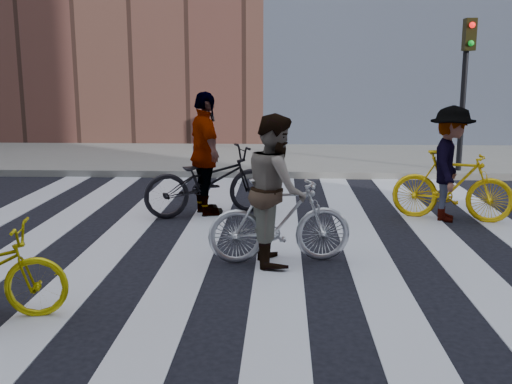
# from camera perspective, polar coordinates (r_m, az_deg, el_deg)

# --- Properties ---
(ground) EXTENTS (100.00, 100.00, 0.00)m
(ground) POSITION_cam_1_polar(r_m,az_deg,el_deg) (7.97, -1.74, -5.02)
(ground) COLOR black
(ground) RESTS_ON ground
(sidewalk_far) EXTENTS (100.00, 5.00, 0.15)m
(sidewalk_far) POSITION_cam_1_polar(r_m,az_deg,el_deg) (15.29, 0.37, 3.20)
(sidewalk_far) COLOR gray
(sidewalk_far) RESTS_ON ground
(zebra_crosswalk) EXTENTS (8.25, 10.00, 0.01)m
(zebra_crosswalk) POSITION_cam_1_polar(r_m,az_deg,el_deg) (7.97, -1.74, -4.98)
(zebra_crosswalk) COLOR silver
(zebra_crosswalk) RESTS_ON ground
(traffic_signal) EXTENTS (0.22, 0.42, 3.33)m
(traffic_signal) POSITION_cam_1_polar(r_m,az_deg,el_deg) (13.50, 19.37, 10.88)
(traffic_signal) COLOR black
(traffic_signal) RESTS_ON ground
(bike_silver_mid) EXTENTS (1.76, 0.74, 1.03)m
(bike_silver_mid) POSITION_cam_1_polar(r_m,az_deg,el_deg) (7.13, 2.28, -2.73)
(bike_silver_mid) COLOR silver
(bike_silver_mid) RESTS_ON ground
(bike_yellow_right) EXTENTS (1.86, 1.01, 1.08)m
(bike_yellow_right) POSITION_cam_1_polar(r_m,az_deg,el_deg) (9.62, 18.18, 0.56)
(bike_yellow_right) COLOR yellow
(bike_yellow_right) RESTS_ON ground
(bike_dark_rear) EXTENTS (2.21, 1.50, 1.10)m
(bike_dark_rear) POSITION_cam_1_polar(r_m,az_deg,el_deg) (9.52, -4.49, 1.05)
(bike_dark_rear) COLOR black
(bike_dark_rear) RESTS_ON ground
(rider_mid) EXTENTS (0.80, 0.96, 1.78)m
(rider_mid) POSITION_cam_1_polar(r_m,az_deg,el_deg) (7.05, 1.90, 0.25)
(rider_mid) COLOR slate
(rider_mid) RESTS_ON ground
(rider_right) EXTENTS (0.96, 1.28, 1.76)m
(rider_right) POSITION_cam_1_polar(r_m,az_deg,el_deg) (9.55, 18.02, 2.56)
(rider_right) COLOR slate
(rider_right) RESTS_ON ground
(rider_rear) EXTENTS (0.89, 1.24, 1.95)m
(rider_rear) POSITION_cam_1_polar(r_m,az_deg,el_deg) (9.45, -4.84, 3.60)
(rider_rear) COLOR slate
(rider_rear) RESTS_ON ground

